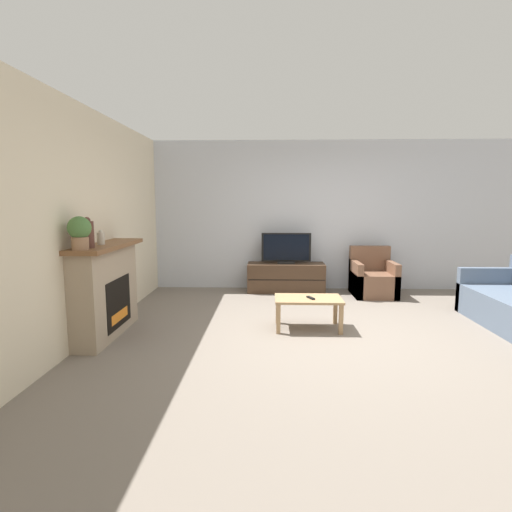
{
  "coord_description": "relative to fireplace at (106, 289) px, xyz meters",
  "views": [
    {
      "loc": [
        -0.85,
        -4.73,
        1.61
      ],
      "look_at": [
        -1.04,
        0.81,
        0.85
      ],
      "focal_mm": 28.0,
      "sensor_mm": 36.0,
      "label": 1
    }
  ],
  "objects": [
    {
      "name": "ground_plane",
      "position": [
        2.8,
        0.12,
        -0.57
      ],
      "size": [
        24.0,
        24.0,
        0.0
      ],
      "primitive_type": "plane",
      "color": "slate"
    },
    {
      "name": "wall_back",
      "position": [
        2.8,
        2.76,
        0.78
      ],
      "size": [
        12.0,
        0.06,
        2.7
      ],
      "color": "silver",
      "rests_on": "ground"
    },
    {
      "name": "wall_left",
      "position": [
        -0.18,
        0.12,
        0.78
      ],
      "size": [
        0.06,
        12.0,
        2.7
      ],
      "color": "beige",
      "rests_on": "ground"
    },
    {
      "name": "fireplace",
      "position": [
        0.0,
        0.0,
        0.0
      ],
      "size": [
        0.42,
        1.44,
        1.12
      ],
      "color": "tan",
      "rests_on": "ground"
    },
    {
      "name": "mantel_vase_left",
      "position": [
        0.02,
        -0.43,
        0.7
      ],
      "size": [
        0.13,
        0.13,
        0.33
      ],
      "color": "#512D23",
      "rests_on": "fireplace"
    },
    {
      "name": "mantel_vase_centre_left",
      "position": [
        0.02,
        -0.11,
        0.62
      ],
      "size": [
        0.09,
        0.09,
        0.17
      ],
      "color": "beige",
      "rests_on": "fireplace"
    },
    {
      "name": "potted_plant",
      "position": [
        0.02,
        -0.61,
        0.74
      ],
      "size": [
        0.23,
        0.23,
        0.34
      ],
      "color": "#936B4C",
      "rests_on": "fireplace"
    },
    {
      "name": "tv_stand",
      "position": [
        2.25,
        2.45,
        -0.31
      ],
      "size": [
        1.37,
        0.48,
        0.51
      ],
      "color": "#422D1E",
      "rests_on": "ground"
    },
    {
      "name": "tv",
      "position": [
        2.25,
        2.45,
        0.2
      ],
      "size": [
        0.88,
        0.18,
        0.54
      ],
      "color": "black",
      "rests_on": "tv_stand"
    },
    {
      "name": "armchair",
      "position": [
        3.74,
        2.22,
        -0.29
      ],
      "size": [
        0.7,
        0.76,
        0.83
      ],
      "color": "brown",
      "rests_on": "ground"
    },
    {
      "name": "coffee_table",
      "position": [
        2.45,
        0.34,
        -0.23
      ],
      "size": [
        0.84,
        0.5,
        0.4
      ],
      "color": "#A37F56",
      "rests_on": "ground"
    },
    {
      "name": "remote",
      "position": [
        2.47,
        0.3,
        -0.16
      ],
      "size": [
        0.1,
        0.15,
        0.02
      ],
      "rotation": [
        0.0,
        0.0,
        0.43
      ],
      "color": "black",
      "rests_on": "coffee_table"
    }
  ]
}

